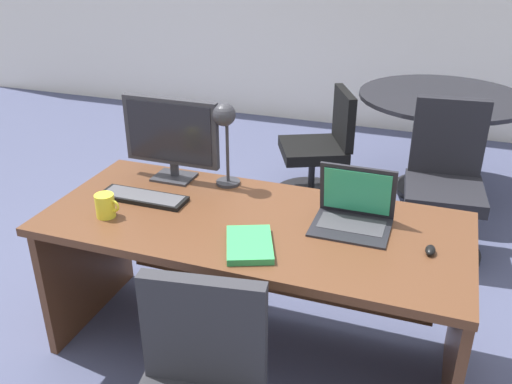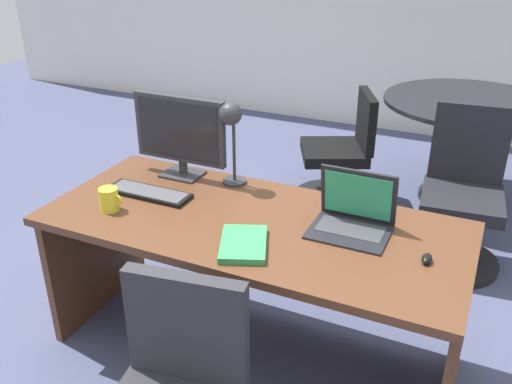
% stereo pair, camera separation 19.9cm
% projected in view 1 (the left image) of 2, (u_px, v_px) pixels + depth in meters
% --- Properties ---
extents(ground, '(12.00, 12.00, 0.00)m').
position_uv_depth(ground, '(323.00, 214.00, 4.02)').
color(ground, '#474C6B').
extents(desk, '(1.87, 0.81, 0.73)m').
position_uv_depth(desk, '(257.00, 253.00, 2.56)').
color(desk, '#56331E').
rests_on(desk, ground).
extents(monitor, '(0.50, 0.16, 0.42)m').
position_uv_depth(monitor, '(171.00, 135.00, 2.73)').
color(monitor, '#2D2D33').
rests_on(monitor, desk).
extents(laptop, '(0.33, 0.27, 0.25)m').
position_uv_depth(laptop, '(354.00, 207.00, 2.38)').
color(laptop, black).
rests_on(laptop, desk).
extents(keyboard, '(0.42, 0.13, 0.02)m').
position_uv_depth(keyboard, '(143.00, 197.00, 2.61)').
color(keyboard, black).
rests_on(keyboard, desk).
extents(mouse, '(0.04, 0.07, 0.03)m').
position_uv_depth(mouse, '(430.00, 250.00, 2.18)').
color(mouse, black).
rests_on(mouse, desk).
extents(desk_lamp, '(0.12, 0.15, 0.42)m').
position_uv_depth(desk_lamp, '(225.00, 126.00, 2.62)').
color(desk_lamp, '#2D2D33').
rests_on(desk_lamp, desk).
extents(book, '(0.27, 0.32, 0.03)m').
position_uv_depth(book, '(249.00, 244.00, 2.22)').
color(book, green).
rests_on(book, desk).
extents(coffee_mug, '(0.12, 0.09, 0.11)m').
position_uv_depth(coffee_mug, '(106.00, 206.00, 2.44)').
color(coffee_mug, yellow).
rests_on(coffee_mug, desk).
extents(meeting_table, '(1.22, 1.22, 0.78)m').
position_uv_depth(meeting_table, '(440.00, 120.00, 4.11)').
color(meeting_table, black).
rests_on(meeting_table, ground).
extents(meeting_chair_near, '(0.56, 0.56, 0.96)m').
position_uv_depth(meeting_chair_near, '(442.00, 194.00, 3.42)').
color(meeting_chair_near, black).
rests_on(meeting_chair_near, ground).
extents(meeting_chair_far, '(0.62, 0.61, 0.83)m').
position_uv_depth(meeting_chair_far, '(320.00, 156.00, 4.15)').
color(meeting_chair_far, black).
rests_on(meeting_chair_far, ground).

